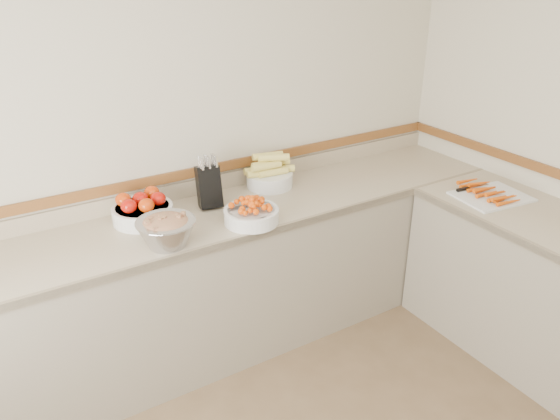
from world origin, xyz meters
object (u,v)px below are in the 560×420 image
rhubarb_bowl (166,230)px  cutting_board (490,194)px  cherry_tomato_bowl (251,213)px  knife_block (209,185)px  tomato_bowl (143,210)px  corn_bowl (269,175)px

rhubarb_bowl → cutting_board: bearing=-13.3°
cherry_tomato_bowl → rhubarb_bowl: bearing=-179.0°
knife_block → cutting_board: size_ratio=0.70×
tomato_bowl → cutting_board: 2.07m
knife_block → cherry_tomato_bowl: 0.35m
corn_bowl → rhubarb_bowl: (-0.84, -0.40, 0.01)m
cherry_tomato_bowl → corn_bowl: size_ratio=0.94×
corn_bowl → cherry_tomato_bowl: bearing=-131.6°
knife_block → tomato_bowl: size_ratio=0.95×
cherry_tomato_bowl → cutting_board: 1.48m
knife_block → rhubarb_bowl: knife_block is taller
cherry_tomato_bowl → rhubarb_bowl: (-0.49, -0.01, 0.03)m
tomato_bowl → cherry_tomato_bowl: bearing=-33.3°
tomato_bowl → cutting_board: (1.92, -0.79, -0.05)m
cherry_tomato_bowl → corn_bowl: (0.35, 0.39, 0.02)m
knife_block → corn_bowl: (0.45, 0.07, -0.05)m
tomato_bowl → rhubarb_bowl: (0.01, -0.34, 0.02)m
cherry_tomato_bowl → rhubarb_bowl: 0.50m
rhubarb_bowl → cutting_board: rhubarb_bowl is taller
tomato_bowl → rhubarb_bowl: 0.34m
cherry_tomato_bowl → cutting_board: size_ratio=0.67×
rhubarb_bowl → tomato_bowl: bearing=91.7°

